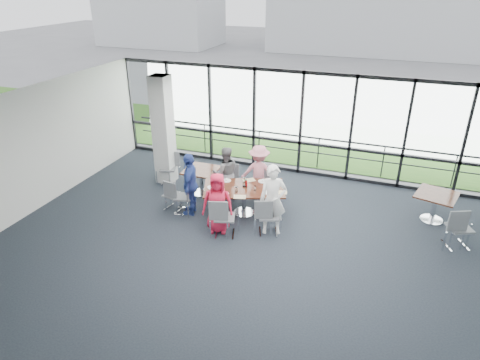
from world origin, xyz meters
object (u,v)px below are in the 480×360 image
(side_table_right, at_px, (436,198))
(diner_near_left, at_px, (218,203))
(side_table_left, at_px, (201,173))
(diner_far_right, at_px, (259,172))
(chair_spare_la, at_px, (173,195))
(chair_spare_r, at_px, (459,228))
(chair_main_end, at_px, (183,197))
(diner_end, at_px, (190,184))
(main_table, at_px, (244,192))
(chair_main_nr, at_px, (269,216))
(chair_main_fl, at_px, (229,181))
(chair_spare_lb, at_px, (168,169))
(chair_main_nl, at_px, (225,217))
(chair_main_fr, at_px, (262,182))
(diner_far_left, at_px, (226,173))
(structural_column, at_px, (163,131))
(diner_near_right, at_px, (273,200))

(side_table_right, xyz_separation_m, diner_near_left, (-4.94, -2.34, 0.11))
(side_table_left, relative_size, diner_far_right, 0.58)
(chair_spare_la, height_order, chair_spare_r, chair_spare_r)
(diner_far_right, bearing_deg, chair_main_end, 28.53)
(diner_end, distance_m, chair_spare_la, 0.67)
(main_table, relative_size, chair_main_nr, 2.49)
(main_table, relative_size, side_table_right, 2.01)
(main_table, bearing_deg, diner_far_right, 64.24)
(diner_far_right, relative_size, chair_spare_la, 1.81)
(diner_near_left, relative_size, chair_main_fl, 1.70)
(side_table_left, height_order, chair_spare_lb, chair_spare_lb)
(chair_main_nl, bearing_deg, diner_near_left, 133.48)
(chair_spare_la, relative_size, chair_spare_lb, 0.94)
(chair_main_fl, bearing_deg, chair_main_fr, -166.95)
(main_table, distance_m, diner_far_left, 1.01)
(structural_column, xyz_separation_m, diner_near_right, (3.82, -1.68, -0.72))
(diner_far_right, bearing_deg, diner_end, 31.48)
(main_table, bearing_deg, diner_far_left, 120.20)
(main_table, xyz_separation_m, side_table_left, (-1.52, 0.65, 0.00))
(diner_far_left, height_order, chair_spare_la, diner_far_left)
(diner_near_left, distance_m, chair_main_nr, 1.26)
(structural_column, xyz_separation_m, chair_main_fl, (2.13, -0.27, -1.15))
(main_table, relative_size, diner_end, 1.38)
(chair_main_nr, bearing_deg, diner_end, 153.87)
(diner_near_right, relative_size, chair_main_fr, 2.03)
(diner_far_right, bearing_deg, chair_main_nr, 101.81)
(side_table_left, relative_size, diner_end, 0.55)
(structural_column, distance_m, side_table_right, 7.57)
(main_table, relative_size, diner_near_left, 1.52)
(diner_far_right, distance_m, chair_main_fl, 0.91)
(structural_column, xyz_separation_m, chair_main_fr, (3.02, 0.03, -1.17))
(main_table, distance_m, chair_spare_la, 1.90)
(diner_far_left, relative_size, chair_main_fl, 1.70)
(side_table_right, height_order, chair_main_fr, chair_main_fr)
(main_table, xyz_separation_m, diner_far_right, (0.09, 0.95, 0.15))
(side_table_left, relative_size, chair_main_end, 1.00)
(side_table_left, distance_m, diner_far_left, 0.75)
(diner_near_right, xyz_separation_m, diner_end, (-2.25, 0.17, -0.04))
(diner_near_right, xyz_separation_m, chair_spare_r, (4.16, 0.89, -0.38))
(diner_end, height_order, chair_spare_la, diner_end)
(chair_main_fr, relative_size, chair_spare_la, 1.00)
(side_table_left, relative_size, side_table_right, 0.80)
(chair_main_fr, bearing_deg, diner_near_right, 97.93)
(diner_near_right, distance_m, diner_far_left, 2.14)
(diner_near_left, xyz_separation_m, chair_main_end, (-1.19, 0.51, -0.30))
(diner_far_right, relative_size, chair_main_fl, 1.75)
(chair_main_nl, xyz_separation_m, chair_spare_la, (-1.76, 0.69, -0.05))
(side_table_right, height_order, chair_spare_la, chair_spare_la)
(diner_near_left, relative_size, chair_main_end, 1.67)
(side_table_left, xyz_separation_m, chair_main_nr, (2.39, -1.34, -0.18))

